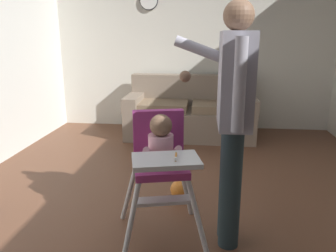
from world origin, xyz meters
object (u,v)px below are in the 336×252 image
object	(u,v)px
couch	(191,113)
wall_clock	(149,1)
adult_standing	(233,115)
high_chair	(161,154)
toy_ball_second	(180,190)

from	to	relation	value
couch	wall_clock	world-z (taller)	wall_clock
couch	wall_clock	bearing A→B (deg)	-125.16
adult_standing	wall_clock	world-z (taller)	wall_clock
high_chair	adult_standing	distance (m)	0.55
high_chair	toy_ball_second	bearing A→B (deg)	156.80
toy_ball_second	high_chair	bearing A→B (deg)	-99.27
high_chair	adult_standing	xyz separation A→B (m)	(0.47, 0.00, 0.29)
couch	adult_standing	distance (m)	2.71
couch	wall_clock	distance (m)	1.80
high_chair	toy_ball_second	size ratio (longest dim) A/B	5.17
couch	adult_standing	bearing A→B (deg)	8.30
couch	toy_ball_second	xyz separation A→B (m)	(0.00, -2.03, -0.24)
high_chair	wall_clock	size ratio (longest dim) A/B	3.33
high_chair	toy_ball_second	world-z (taller)	high_chair
adult_standing	toy_ball_second	bearing A→B (deg)	-57.80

